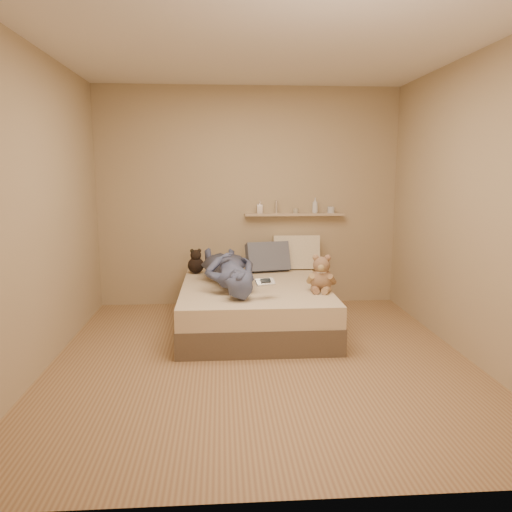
{
  "coord_description": "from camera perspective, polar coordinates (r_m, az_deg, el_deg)",
  "views": [
    {
      "loc": [
        -0.34,
        -4.12,
        1.61
      ],
      "look_at": [
        0.0,
        0.65,
        0.8
      ],
      "focal_mm": 35.0,
      "sensor_mm": 36.0,
      "label": 1
    }
  ],
  "objects": [
    {
      "name": "shelf_bottles",
      "position": [
        6.05,
        4.92,
        5.56
      ],
      "size": [
        0.94,
        0.09,
        0.19
      ],
      "color": "white",
      "rests_on": "wall_shelf"
    },
    {
      "name": "teddy_bear",
      "position": [
        4.92,
        7.47,
        -2.29
      ],
      "size": [
        0.3,
        0.3,
        0.37
      ],
      "color": "#936950",
      "rests_on": "bed"
    },
    {
      "name": "dark_plush",
      "position": [
        5.78,
        -6.89,
        -0.77
      ],
      "size": [
        0.19,
        0.19,
        0.29
      ],
      "color": "black",
      "rests_on": "bed"
    },
    {
      "name": "game_console",
      "position": [
        4.59,
        1.08,
        -2.97
      ],
      "size": [
        0.2,
        0.13,
        0.06
      ],
      "color": "silver",
      "rests_on": "bed"
    },
    {
      "name": "pillow_cream",
      "position": [
        6.02,
        4.62,
        0.42
      ],
      "size": [
        0.55,
        0.24,
        0.42
      ],
      "primitive_type": "cube",
      "rotation": [
        -0.16,
        0.0,
        -0.02
      ],
      "color": "#F5E2C1",
      "rests_on": "bed"
    },
    {
      "name": "room",
      "position": [
        4.14,
        0.63,
        5.32
      ],
      "size": [
        3.8,
        3.8,
        3.8
      ],
      "color": "#9D7C51",
      "rests_on": "ground"
    },
    {
      "name": "bed",
      "position": [
        5.25,
        -0.22,
        -5.7
      ],
      "size": [
        1.5,
        1.9,
        0.45
      ],
      "color": "brown",
      "rests_on": "floor"
    },
    {
      "name": "person",
      "position": [
        5.14,
        -3.21,
        -1.42
      ],
      "size": [
        0.73,
        1.54,
        0.35
      ],
      "primitive_type": "imported",
      "rotation": [
        0.0,
        0.0,
        3.28
      ],
      "color": "#454A6D",
      "rests_on": "bed"
    },
    {
      "name": "pillow_grey",
      "position": [
        5.85,
        1.35,
        -0.12
      ],
      "size": [
        0.54,
        0.34,
        0.37
      ],
      "primitive_type": "cube",
      "rotation": [
        -0.35,
        0.0,
        0.2
      ],
      "color": "slate",
      "rests_on": "bed"
    },
    {
      "name": "wall_shelf",
      "position": [
        6.04,
        4.43,
        4.76
      ],
      "size": [
        1.2,
        0.12,
        0.03
      ],
      "primitive_type": "cube",
      "color": "tan",
      "rests_on": "wall_back"
    }
  ]
}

